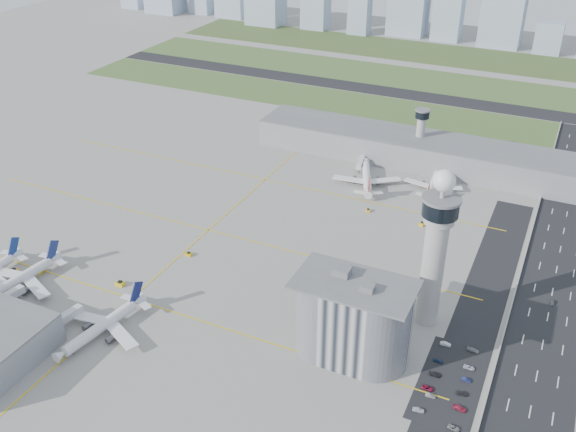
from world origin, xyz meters
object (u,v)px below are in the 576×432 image
at_px(secondary_tower, 421,131).
at_px(airplane_near_c, 99,322).
at_px(tug_0, 14,271).
at_px(car_lot_3, 435,374).
at_px(tug_5, 423,223).
at_px(car_lot_9, 466,380).
at_px(control_tower, 436,244).
at_px(car_lot_1, 430,396).
at_px(car_lot_2, 428,388).
at_px(tug_4, 368,210).
at_px(car_hw_1, 552,302).
at_px(car_hw_4, 565,165).
at_px(tug_2, 120,283).
at_px(car_lot_8, 462,393).
at_px(car_lot_0, 418,410).
at_px(car_lot_10, 469,367).
at_px(tug_3, 189,254).
at_px(car_lot_4, 438,361).
at_px(car_lot_7, 460,408).
at_px(airplane_far_a, 367,173).
at_px(jet_bridge_far_0, 362,160).
at_px(airplane_near_b, 16,275).
at_px(car_lot_5, 445,344).
at_px(jet_bridge_near_2, 51,329).
at_px(tug_1, 40,271).
at_px(jet_bridge_far_1, 448,176).
at_px(airplane_far_b, 434,179).
at_px(car_lot_6, 454,428).
at_px(car_lot_11, 473,350).
at_px(admin_building, 353,319).

bearing_deg(secondary_tower, airplane_near_c, -108.17).
distance_m(tug_0, car_lot_3, 180.86).
distance_m(tug_5, car_lot_9, 105.54).
xyz_separation_m(control_tower, car_lot_1, (11.90, -39.29, -34.47)).
height_order(tug_5, car_lot_2, tug_5).
xyz_separation_m(tug_4, car_hw_1, (92.02, -40.29, -0.21)).
bearing_deg(car_hw_4, tug_2, -126.63).
bearing_deg(tug_4, airplane_near_c, -137.62).
xyz_separation_m(secondary_tower, car_hw_4, (78.88, 29.79, -18.23)).
distance_m(tug_0, car_lot_8, 190.93).
relative_size(car_lot_0, car_lot_10, 0.97).
bearing_deg(car_lot_3, car_lot_0, 174.25).
height_order(control_tower, tug_5, control_tower).
xyz_separation_m(tug_0, tug_3, (60.98, 43.57, -0.12)).
relative_size(car_lot_4, car_lot_7, 0.75).
bearing_deg(airplane_far_a, car_lot_9, -169.02).
bearing_deg(airplane_far_a, tug_5, -149.66).
bearing_deg(jet_bridge_far_0, car_hw_4, 104.09).
bearing_deg(airplane_near_c, tug_0, -96.04).
xyz_separation_m(airplane_near_b, car_hw_4, (196.41, 223.64, -5.65)).
bearing_deg(tug_2, car_lot_5, 99.63).
bearing_deg(jet_bridge_near_2, tug_1, 59.25).
relative_size(tug_3, car_lot_4, 0.87).
xyz_separation_m(tug_0, car_lot_4, (179.58, 22.87, -0.40)).
distance_m(secondary_tower, jet_bridge_far_0, 36.91).
distance_m(jet_bridge_far_1, tug_5, 53.55).
xyz_separation_m(tug_0, tug_1, (10.27, 4.78, -0.02)).
xyz_separation_m(airplane_far_b, jet_bridge_far_0, (-44.77, 12.44, -2.38)).
height_order(secondary_tower, tug_2, secondary_tower).
distance_m(tug_2, car_lot_8, 143.21).
bearing_deg(car_hw_4, car_lot_1, -95.49).
height_order(airplane_near_b, tug_2, airplane_near_b).
bearing_deg(jet_bridge_near_2, car_lot_4, -60.63).
relative_size(car_lot_1, car_lot_3, 0.84).
bearing_deg(car_lot_7, airplane_far_b, 23.54).
bearing_deg(car_lot_10, car_hw_4, -3.63).
xyz_separation_m(tug_3, car_lot_6, (130.44, -48.92, -0.29)).
distance_m(car_lot_3, car_lot_8, 11.56).
xyz_separation_m(airplane_far_b, car_lot_3, (36.00, -140.36, -4.63)).
relative_size(airplane_far_b, car_lot_10, 9.34).
distance_m(airplane_near_b, airplane_near_c, 51.74).
bearing_deg(car_lot_7, secondary_tower, 25.61).
height_order(tug_3, car_lot_11, tug_3).
distance_m(jet_bridge_near_2, car_lot_1, 140.10).
bearing_deg(tug_0, car_lot_9, 53.58).
bearing_deg(car_lot_11, jet_bridge_far_1, 23.22).
bearing_deg(airplane_near_b, car_lot_5, 110.79).
xyz_separation_m(admin_building, car_lot_6, (42.00, -19.71, -14.75)).
bearing_deg(car_lot_7, car_lot_5, 27.91).
height_order(airplane_far_b, car_lot_10, airplane_far_b).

